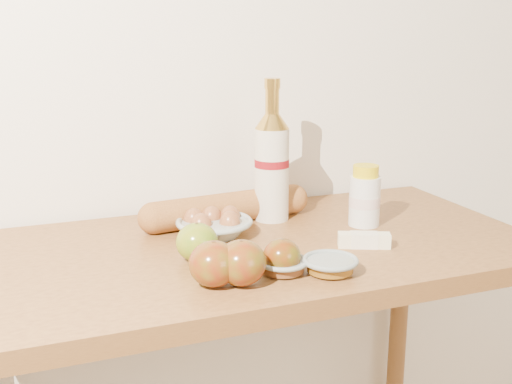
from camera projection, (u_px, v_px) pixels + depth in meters
The scene contains 13 objects.
back_wall at pixel (202, 43), 1.53m from camera, with size 3.50×0.02×2.60m, color white.
table at pixel (251, 299), 1.37m from camera, with size 1.20×0.60×0.90m.
bourbon_bottle at pixel (272, 164), 1.47m from camera, with size 0.09×0.09×0.33m.
cream_bottle at pixel (365, 198), 1.45m from camera, with size 0.08×0.08×0.14m.
egg_bowl at pixel (214, 225), 1.38m from camera, with size 0.18×0.18×0.06m.
baguette at pixel (227, 208), 1.47m from camera, with size 0.43×0.11×0.07m.
apple_yellowgreen at pixel (197, 242), 1.23m from camera, with size 0.10×0.10×0.08m.
apple_redgreen_front at pixel (241, 263), 1.12m from camera, with size 0.11×0.11×0.08m.
apple_redgreen_right at pixel (282, 256), 1.18m from camera, with size 0.07×0.07×0.06m.
sugar_bowl at pixel (283, 266), 1.18m from camera, with size 0.12×0.12×0.03m.
syrup_bowl at pixel (330, 265), 1.18m from camera, with size 0.11×0.11×0.03m.
butter_stick at pixel (364, 240), 1.32m from camera, with size 0.11×0.07×0.03m.
apple_extra at pixel (214, 264), 1.11m from camera, with size 0.11×0.11×0.08m.
Camera 1 is at (-0.44, -0.00, 1.34)m, focal length 45.00 mm.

